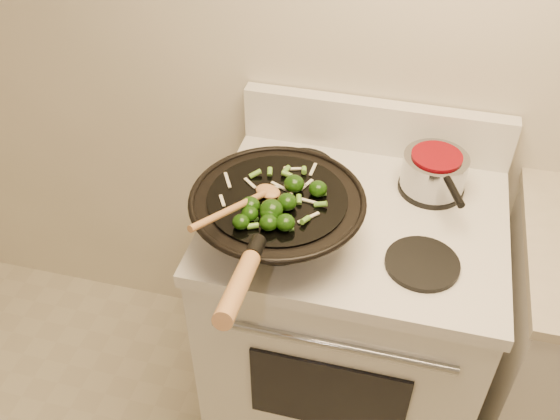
# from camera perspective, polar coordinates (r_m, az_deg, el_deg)

# --- Properties ---
(stove) EXTENTS (0.78, 0.67, 1.08)m
(stove) POSITION_cam_1_polar(r_m,az_deg,el_deg) (1.99, 6.03, -10.00)
(stove) COLOR white
(stove) RESTS_ON ground
(wok) EXTENTS (0.43, 0.71, 0.28)m
(wok) POSITION_cam_1_polar(r_m,az_deg,el_deg) (1.51, -0.28, -0.59)
(wok) COLOR black
(wok) RESTS_ON stove
(stirfry) EXTENTS (0.27, 0.29, 0.05)m
(stirfry) POSITION_cam_1_polar(r_m,az_deg,el_deg) (1.43, -0.34, 0.41)
(stirfry) COLOR black
(stirfry) RESTS_ON wok
(wooden_spoon) EXTENTS (0.15, 0.28, 0.09)m
(wooden_spoon) POSITION_cam_1_polar(r_m,az_deg,el_deg) (1.42, -2.98, 0.80)
(wooden_spoon) COLOR #AB7543
(wooden_spoon) RESTS_ON wok
(saucepan) EXTENTS (0.17, 0.27, 0.10)m
(saucepan) POSITION_cam_1_polar(r_m,az_deg,el_deg) (1.73, 13.93, 3.48)
(saucepan) COLOR #979A9F
(saucepan) RESTS_ON stove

